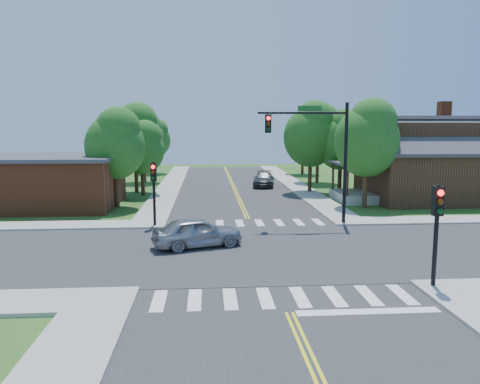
{
  "coord_description": "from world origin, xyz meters",
  "views": [
    {
      "loc": [
        -2.55,
        -21.36,
        5.87
      ],
      "look_at": [
        -0.71,
        4.36,
        2.2
      ],
      "focal_mm": 35.0,
      "sensor_mm": 36.0,
      "label": 1
    }
  ],
  "objects": [
    {
      "name": "crosswalk_north",
      "position": [
        0.0,
        6.2,
        0.05
      ],
      "size": [
        8.85,
        2.0,
        0.01
      ],
      "color": "white",
      "rests_on": "ground"
    },
    {
      "name": "tree_e_a",
      "position": [
        8.88,
        11.15,
        5.13
      ],
      "size": [
        4.6,
        4.37,
        7.83
      ],
      "color": "#382314",
      "rests_on": "ground"
    },
    {
      "name": "road_ns",
      "position": [
        0.0,
        0.0,
        0.02
      ],
      "size": [
        10.0,
        90.0,
        0.04
      ],
      "primitive_type": "cube",
      "color": "#2D2D30",
      "rests_on": "ground"
    },
    {
      "name": "signal_pole_nw",
      "position": [
        -5.6,
        5.58,
        2.66
      ],
      "size": [
        0.34,
        0.42,
        3.8
      ],
      "color": "black",
      "rests_on": "ground"
    },
    {
      "name": "tree_e_c",
      "position": [
        8.93,
        26.03,
        5.36
      ],
      "size": [
        4.82,
        4.57,
        8.19
      ],
      "color": "#382314",
      "rests_on": "ground"
    },
    {
      "name": "centerline",
      "position": [
        0.0,
        0.0,
        0.05
      ],
      "size": [
        0.3,
        90.0,
        0.01
      ],
      "color": "yellow",
      "rests_on": "ground"
    },
    {
      "name": "building_nw",
      "position": [
        -14.2,
        13.2,
        1.88
      ],
      "size": [
        10.4,
        8.4,
        3.73
      ],
      "color": "brown",
      "rests_on": "ground"
    },
    {
      "name": "ground",
      "position": [
        0.0,
        0.0,
        0.0
      ],
      "size": [
        100.0,
        100.0,
        0.0
      ],
      "primitive_type": "plane",
      "color": "#2A571B",
      "rests_on": "ground"
    },
    {
      "name": "crosswalk_south",
      "position": [
        0.0,
        -6.2,
        0.05
      ],
      "size": [
        8.85,
        2.0,
        0.01
      ],
      "color": "white",
      "rests_on": "ground"
    },
    {
      "name": "tree_w_c",
      "position": [
        -8.97,
        27.83,
        4.79
      ],
      "size": [
        4.3,
        4.09,
        7.31
      ],
      "color": "#382314",
      "rests_on": "ground"
    },
    {
      "name": "car_silver",
      "position": [
        -3.03,
        0.81,
        0.73
      ],
      "size": [
        4.3,
        5.34,
        1.47
      ],
      "primitive_type": "imported",
      "rotation": [
        0.0,
        0.0,
        1.89
      ],
      "color": "#9DA0A3",
      "rests_on": "ground"
    },
    {
      "name": "stop_bar",
      "position": [
        2.5,
        -7.6,
        0.0
      ],
      "size": [
        4.6,
        0.45,
        0.09
      ],
      "primitive_type": "cube",
      "color": "white",
      "rests_on": "ground"
    },
    {
      "name": "car_dgrey",
      "position": [
        2.93,
        23.25,
        0.7
      ],
      "size": [
        3.37,
        5.4,
        1.4
      ],
      "primitive_type": "imported",
      "rotation": [
        0.0,
        0.0,
        -0.15
      ],
      "color": "#2F3134",
      "rests_on": "ground"
    },
    {
      "name": "signal_pole_se",
      "position": [
        5.6,
        -5.62,
        2.66
      ],
      "size": [
        0.34,
        0.42,
        3.8
      ],
      "color": "black",
      "rests_on": "ground"
    },
    {
      "name": "sidewalk_ne",
      "position": [
        15.82,
        15.82,
        0.07
      ],
      "size": [
        40.0,
        40.0,
        0.14
      ],
      "color": "#9E9B93",
      "rests_on": "ground"
    },
    {
      "name": "sidewalk_nw",
      "position": [
        -15.82,
        15.82,
        0.07
      ],
      "size": [
        40.0,
        40.0,
        0.14
      ],
      "color": "#9E9B93",
      "rests_on": "ground"
    },
    {
      "name": "road_ew",
      "position": [
        0.0,
        0.0,
        0.03
      ],
      "size": [
        90.0,
        10.0,
        0.04
      ],
      "primitive_type": "cube",
      "color": "#2D2D30",
      "rests_on": "ground"
    },
    {
      "name": "tree_e_d",
      "position": [
        9.16,
        34.63,
        4.68
      ],
      "size": [
        4.2,
        3.99,
        7.14
      ],
      "color": "#382314",
      "rests_on": "ground"
    },
    {
      "name": "intersection_patch",
      "position": [
        0.0,
        0.0,
        0.0
      ],
      "size": [
        10.2,
        10.2,
        0.06
      ],
      "primitive_type": "cube",
      "color": "#2D2D30",
      "rests_on": "ground"
    },
    {
      "name": "tree_e_b",
      "position": [
        9.03,
        18.14,
        4.79
      ],
      "size": [
        4.3,
        4.09,
        7.32
      ],
      "color": "#382314",
      "rests_on": "ground"
    },
    {
      "name": "tree_w_b",
      "position": [
        -8.68,
        20.1,
        5.19
      ],
      "size": [
        4.66,
        4.42,
        7.92
      ],
      "color": "#382314",
      "rests_on": "ground"
    },
    {
      "name": "tree_w_d",
      "position": [
        -8.9,
        36.99,
        4.44
      ],
      "size": [
        3.99,
        3.79,
        6.79
      ],
      "color": "#382314",
      "rests_on": "ground"
    },
    {
      "name": "signal_mast_ne",
      "position": [
        3.91,
        5.59,
        4.85
      ],
      "size": [
        5.3,
        0.42,
        7.2
      ],
      "color": "black",
      "rests_on": "ground"
    },
    {
      "name": "tree_house",
      "position": [
        6.55,
        18.81,
        5.27
      ],
      "size": [
        4.73,
        4.5,
        8.05
      ],
      "color": "#382314",
      "rests_on": "ground"
    },
    {
      "name": "tree_w_a",
      "position": [
        -8.96,
        12.49,
        4.73
      ],
      "size": [
        4.25,
        4.04,
        7.22
      ],
      "color": "#382314",
      "rests_on": "ground"
    },
    {
      "name": "house_ne",
      "position": [
        15.11,
        14.23,
        3.33
      ],
      "size": [
        13.05,
        8.8,
        7.11
      ],
      "color": "black",
      "rests_on": "ground"
    },
    {
      "name": "tree_bldg",
      "position": [
        -7.87,
        18.22,
        4.16
      ],
      "size": [
        3.74,
        3.55,
        6.35
      ],
      "color": "#382314",
      "rests_on": "ground"
    }
  ]
}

